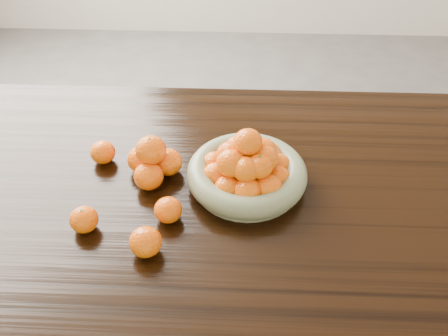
{
  "coord_description": "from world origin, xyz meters",
  "views": [
    {
      "loc": [
        -0.01,
        -1.02,
        1.7
      ],
      "look_at": [
        -0.05,
        -0.02,
        0.83
      ],
      "focal_mm": 40.0,
      "sensor_mm": 36.0,
      "label": 1
    }
  ],
  "objects_px": {
    "orange_pyramid": "(152,162)",
    "fruit_bowl": "(247,169)",
    "loose_orange_0": "(84,220)",
    "dining_table": "(241,208)"
  },
  "relations": [
    {
      "from": "orange_pyramid",
      "to": "loose_orange_0",
      "type": "height_order",
      "value": "orange_pyramid"
    },
    {
      "from": "dining_table",
      "to": "loose_orange_0",
      "type": "height_order",
      "value": "loose_orange_0"
    },
    {
      "from": "fruit_bowl",
      "to": "loose_orange_0",
      "type": "height_order",
      "value": "fruit_bowl"
    },
    {
      "from": "dining_table",
      "to": "fruit_bowl",
      "type": "xyz_separation_m",
      "value": [
        0.01,
        0.01,
        0.14
      ]
    },
    {
      "from": "fruit_bowl",
      "to": "orange_pyramid",
      "type": "bearing_deg",
      "value": 175.18
    },
    {
      "from": "dining_table",
      "to": "loose_orange_0",
      "type": "bearing_deg",
      "value": -155.77
    },
    {
      "from": "fruit_bowl",
      "to": "orange_pyramid",
      "type": "relative_size",
      "value": 2.1
    },
    {
      "from": "dining_table",
      "to": "loose_orange_0",
      "type": "distance_m",
      "value": 0.45
    },
    {
      "from": "fruit_bowl",
      "to": "orange_pyramid",
      "type": "height_order",
      "value": "fruit_bowl"
    },
    {
      "from": "orange_pyramid",
      "to": "fruit_bowl",
      "type": "bearing_deg",
      "value": -4.82
    }
  ]
}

